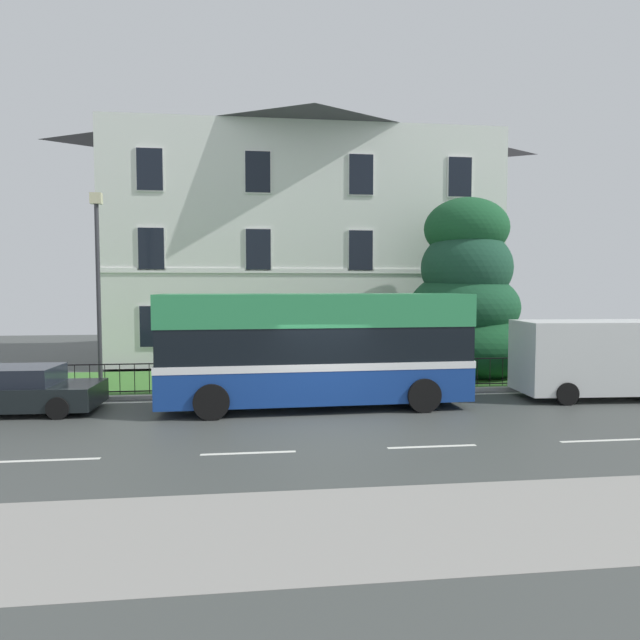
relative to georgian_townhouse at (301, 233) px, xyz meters
The scene contains 8 objects.
ground_plane 14.74m from the georgian_townhouse, 91.91° to the right, with size 60.00×56.00×0.18m.
georgian_townhouse is the anchor object (origin of this frame).
iron_verge_railing 11.35m from the georgian_townhouse, 90.00° to the right, with size 17.71×0.04×0.97m.
evergreen_tree 9.85m from the georgian_townhouse, 49.85° to the right, with size 4.94×4.82×7.12m.
single_decker_bus 12.67m from the georgian_townhouse, 92.75° to the right, with size 8.95×2.78×3.30m.
white_panel_van 15.20m from the georgian_townhouse, 54.17° to the right, with size 5.64×2.27×2.44m.
parked_hatchback_01 15.70m from the georgian_townhouse, 127.53° to the right, with size 4.36×2.03×1.29m.
street_lamp_post 11.80m from the georgian_townhouse, 130.14° to the right, with size 0.36×0.24×6.46m.
Camera 1 is at (-1.79, -13.00, 3.49)m, focal length 30.10 mm.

